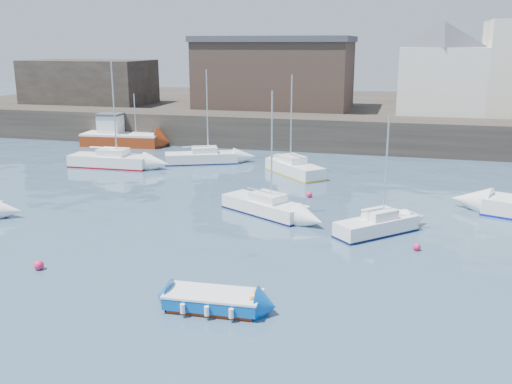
% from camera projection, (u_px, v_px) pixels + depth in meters
% --- Properties ---
extents(water, '(220.00, 220.00, 0.00)m').
position_uv_depth(water, '(175.00, 308.00, 21.53)').
color(water, '#2D4760').
rests_on(water, ground).
extents(quay_wall, '(90.00, 5.00, 3.00)m').
position_uv_depth(quay_wall, '(318.00, 132.00, 53.89)').
color(quay_wall, '#28231E').
rests_on(quay_wall, ground).
extents(land_strip, '(90.00, 32.00, 2.80)m').
position_uv_depth(land_strip, '(340.00, 112.00, 70.75)').
color(land_strip, '#28231E').
rests_on(land_strip, ground).
extents(bldg_east_d, '(11.14, 11.14, 8.95)m').
position_uv_depth(bldg_east_d, '(441.00, 68.00, 55.77)').
color(bldg_east_d, white).
rests_on(bldg_east_d, land_strip).
extents(warehouse, '(16.40, 10.40, 7.60)m').
position_uv_depth(warehouse, '(275.00, 72.00, 61.55)').
color(warehouse, '#3D2D26').
rests_on(warehouse, land_strip).
extents(bldg_west, '(14.00, 8.00, 5.00)m').
position_uv_depth(bldg_west, '(89.00, 82.00, 66.38)').
color(bldg_west, '#353028').
rests_on(bldg_west, land_strip).
extents(blue_dinghy, '(3.68, 1.99, 0.69)m').
position_uv_depth(blue_dinghy, '(213.00, 300.00, 21.32)').
color(blue_dinghy, maroon).
rests_on(blue_dinghy, ground).
extents(fishing_boat, '(7.79, 3.46, 5.03)m').
position_uv_depth(fishing_boat, '(120.00, 136.00, 55.37)').
color(fishing_boat, maroon).
rests_on(fishing_boat, ground).
extents(sailboat_b, '(5.71, 4.34, 7.17)m').
position_uv_depth(sailboat_b, '(265.00, 206.00, 33.30)').
color(sailboat_b, white).
rests_on(sailboat_b, ground).
extents(sailboat_c, '(4.36, 4.38, 6.16)m').
position_uv_depth(sailboat_c, '(377.00, 225.00, 29.78)').
color(sailboat_c, white).
rests_on(sailboat_c, ground).
extents(sailboat_e, '(6.61, 2.28, 8.43)m').
position_uv_depth(sailboat_e, '(110.00, 160.00, 45.86)').
color(sailboat_e, white).
rests_on(sailboat_e, ground).
extents(sailboat_f, '(5.30, 5.39, 7.44)m').
position_uv_depth(sailboat_f, '(294.00, 168.00, 43.15)').
color(sailboat_f, white).
rests_on(sailboat_f, ground).
extents(sailboat_h, '(6.21, 4.10, 7.65)m').
position_uv_depth(sailboat_h, '(202.00, 157.00, 47.32)').
color(sailboat_h, white).
rests_on(sailboat_h, ground).
extents(buoy_near, '(0.44, 0.44, 0.44)m').
position_uv_depth(buoy_near, '(39.00, 269.00, 25.20)').
color(buoy_near, '#EE1D52').
rests_on(buoy_near, ground).
extents(buoy_mid, '(0.38, 0.38, 0.38)m').
position_uv_depth(buoy_mid, '(417.00, 250.00, 27.52)').
color(buoy_mid, '#EE1D52').
rests_on(buoy_mid, ground).
extents(buoy_far, '(0.38, 0.38, 0.38)m').
position_uv_depth(buoy_far, '(309.00, 197.00, 37.01)').
color(buoy_far, '#EE1D52').
rests_on(buoy_far, ground).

